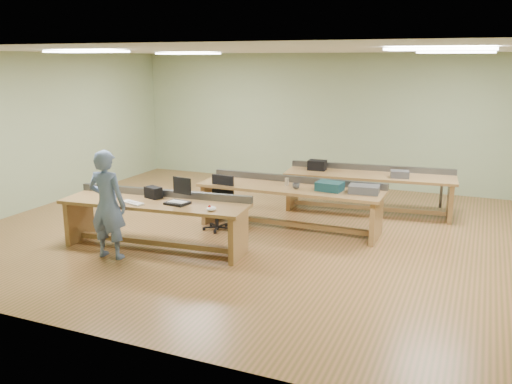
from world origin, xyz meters
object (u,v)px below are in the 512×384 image
person (107,205)px  laptop_base (177,203)px  workbench_back (369,183)px  parts_bin_grey (364,189)px  camera_bag (153,192)px  mug (296,186)px  task_chair (218,210)px  workbench_front (156,213)px  workbench_mid (291,197)px  parts_bin_teal (330,186)px  drinks_can (287,182)px

person → laptop_base: bearing=-146.0°
workbench_back → parts_bin_grey: (0.23, -1.57, 0.25)m
camera_bag → mug: bearing=57.3°
workbench_back → task_chair: task_chair is taller
workbench_front → camera_bag: size_ratio=11.46×
parts_bin_grey → mug: size_ratio=3.89×
workbench_mid → workbench_front: bearing=-132.1°
workbench_mid → task_chair: bearing=-155.6°
parts_bin_teal → drinks_can: size_ratio=3.27×
mug → drinks_can: (-0.23, 0.18, 0.02)m
task_chair → parts_bin_teal: (1.82, 0.47, 0.49)m
laptop_base → workbench_mid: bearing=63.2°
drinks_can → mug: bearing=-38.6°
laptop_base → parts_bin_teal: size_ratio=0.78×
workbench_back → drinks_can: 1.90m
parts_bin_grey → mug: 1.12m
camera_bag → task_chair: size_ratio=0.28×
task_chair → mug: 1.41m
workbench_front → parts_bin_grey: bearing=26.3°
person → drinks_can: person is taller
laptop_base → camera_bag: camera_bag is taller
person → parts_bin_teal: (2.68, 2.33, 0.01)m
workbench_front → laptop_base: size_ratio=9.13×
camera_bag → workbench_mid: bearing=61.9°
task_chair → mug: bearing=22.6°
laptop_base → mug: 2.10m
workbench_front → parts_bin_teal: (2.27, 1.71, 0.27)m
workbench_front → parts_bin_teal: 2.85m
task_chair → laptop_base: bearing=-86.1°
person → parts_bin_teal: person is taller
workbench_mid → drinks_can: 0.27m
task_chair → parts_bin_grey: (2.39, 0.52, 0.48)m
task_chair → parts_bin_teal: 1.95m
camera_bag → drinks_can: (1.62, 1.64, -0.02)m
workbench_back → person: size_ratio=1.99×
workbench_front → workbench_mid: (1.58, 1.75, 0.01)m
camera_bag → parts_bin_grey: bearing=47.3°
laptop_base → task_chair: task_chair is taller
mug → parts_bin_grey: bearing=6.8°
workbench_mid → parts_bin_grey: size_ratio=6.62×
person → parts_bin_grey: (3.24, 2.37, 0.01)m
task_chair → camera_bag: bearing=-112.4°
parts_bin_teal → parts_bin_grey: (0.56, 0.04, -0.01)m
workbench_back → person: person is taller
workbench_mid → person: 3.10m
person → task_chair: (0.85, 1.85, -0.47)m
workbench_front → drinks_can: (1.49, 1.80, 0.26)m
workbench_mid → mug: workbench_mid is taller
workbench_mid → parts_bin_teal: bearing=-2.9°
camera_bag → task_chair: camera_bag is taller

